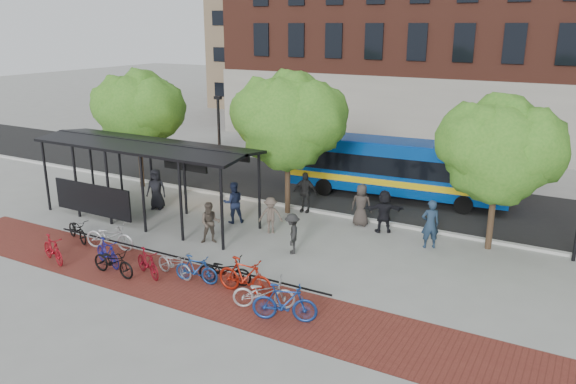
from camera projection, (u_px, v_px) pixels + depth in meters
The scene contains 32 objects.
ground at pixel (313, 248), 22.02m from camera, with size 160.00×160.00×0.00m, color #9E9E99.
asphalt_street at pixel (383, 196), 28.71m from camera, with size 160.00×8.00×0.01m, color black.
curb at pixel (353, 217), 25.35m from camera, with size 160.00×0.25×0.12m, color #B7B7B2.
brick_strip at pixel (193, 287), 18.77m from camera, with size 24.00×3.00×0.01m, color maroon.
bike_rack_rail at pixel (180, 269), 20.13m from camera, with size 12.00×0.05×0.95m, color black.
bus_shelter at pixel (143, 153), 24.55m from camera, with size 10.60×3.07×3.60m.
tree_a at pixel (139, 108), 29.16m from camera, with size 4.90×4.00×6.18m.
tree_b at pixel (290, 117), 24.90m from camera, with size 5.15×4.20×6.47m.
tree_c at pixel (502, 147), 20.82m from camera, with size 4.66×3.80×5.92m.
lamp_post_left at pixel (219, 145), 27.51m from camera, with size 0.35×0.20×5.12m.
bus at pixel (398, 165), 27.93m from camera, with size 10.95×3.12×2.92m.
bike_0 at pixel (77, 230), 22.65m from camera, with size 0.62×1.78×0.94m, color black.
bike_1 at pixel (53, 249), 20.59m from camera, with size 0.48×1.69×1.02m, color maroon.
bike_2 at pixel (110, 236), 21.76m from camera, with size 0.72×2.07×1.08m, color #BDBDC0.
bike_3 at pixel (107, 253), 20.29m from camera, with size 0.47×1.67×1.01m, color navy.
bike_4 at pixel (113, 262), 19.53m from camera, with size 0.66×1.91×1.00m, color black.
bike_5 at pixel (148, 263), 19.46m from camera, with size 0.46×1.63×0.98m, color maroon.
bike_6 at pixel (175, 264), 19.45m from camera, with size 0.60×1.72×0.90m, color #9B9B9D.
bike_7 at pixel (196, 269), 18.95m from camera, with size 0.46×1.62×0.97m, color navy.
bike_8 at pixel (225, 270), 18.86m from camera, with size 0.66×1.88×0.99m, color black.
bike_9 at pixel (245, 277), 18.09m from camera, with size 0.59×2.08×1.25m, color #9E1E0E.
bike_10 at pixel (264, 293), 17.24m from camera, with size 0.68×1.94×1.02m, color #B1B1B4.
bike_11 at pixel (285, 303), 16.45m from camera, with size 0.56×1.97×1.18m, color navy.
pedestrian_0 at pixel (156, 189), 26.49m from camera, with size 0.94×0.61×1.92m, color black.
pedestrian_2 at pixel (233, 202), 24.61m from camera, with size 0.90×0.70×1.85m, color #1A223D.
pedestrian_3 at pixel (271, 215), 23.40m from camera, with size 1.00×0.58×1.55m, color brown.
pedestrian_4 at pixel (305, 192), 26.02m from camera, with size 1.12×0.47×1.91m, color black.
pedestrian_5 at pixel (384, 211), 23.46m from camera, with size 1.70×0.54×1.84m, color black.
pedestrian_6 at pixel (361, 205), 24.25m from camera, with size 0.91×0.59×1.85m, color #37302C.
pedestrian_7 at pixel (430, 224), 21.80m from camera, with size 0.71×0.47×1.96m, color #1F3249.
pedestrian_8 at pixel (210, 223), 22.32m from camera, with size 0.82×0.64×1.69m, color #4D4339.
pedestrian_9 at pixel (292, 234), 21.32m from camera, with size 1.02×0.59×1.58m, color #242424.
Camera 1 is at (9.10, -18.35, 8.44)m, focal length 35.00 mm.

